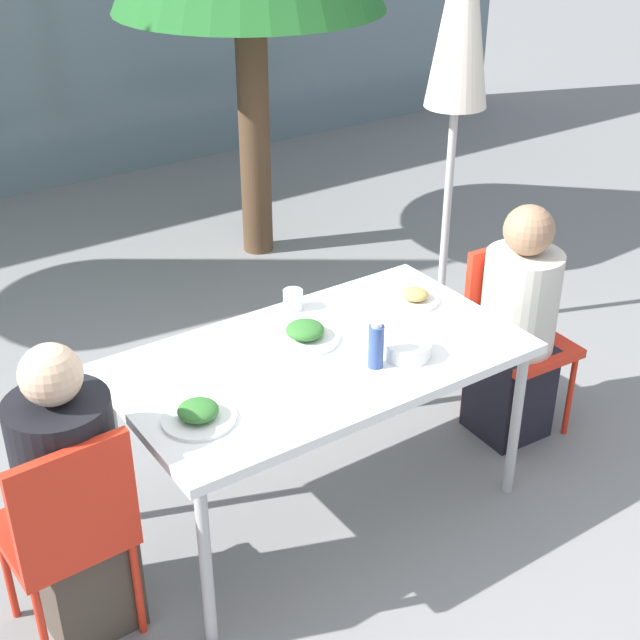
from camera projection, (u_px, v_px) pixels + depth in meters
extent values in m
plane|color=gray|center=(320.00, 504.00, 3.79)|extent=(24.00, 24.00, 0.00)
cube|color=white|center=(320.00, 358.00, 3.43)|extent=(1.57, 0.88, 0.04)
cylinder|color=#B7B7B7|center=(206.00, 566.00, 2.98)|extent=(0.04, 0.04, 0.71)
cylinder|color=#B7B7B7|center=(515.00, 424.00, 3.69)|extent=(0.04, 0.04, 0.71)
cylinder|color=#B7B7B7|center=(116.00, 451.00, 3.53)|extent=(0.04, 0.04, 0.71)
cylinder|color=#B7B7B7|center=(400.00, 346.00, 4.25)|extent=(0.04, 0.04, 0.71)
cube|color=red|center=(62.00, 529.00, 3.01)|extent=(0.42, 0.42, 0.04)
cube|color=red|center=(75.00, 506.00, 2.77)|extent=(0.40, 0.05, 0.42)
cylinder|color=red|center=(7.00, 572.00, 3.15)|extent=(0.03, 0.03, 0.43)
cylinder|color=red|center=(97.00, 533.00, 3.33)|extent=(0.03, 0.03, 0.43)
cylinder|color=red|center=(43.00, 634.00, 2.91)|extent=(0.03, 0.03, 0.43)
cylinder|color=red|center=(138.00, 587.00, 3.09)|extent=(0.03, 0.03, 0.43)
cube|color=#473D33|center=(84.00, 569.00, 3.13)|extent=(0.32, 0.32, 0.47)
cylinder|color=black|center=(66.00, 463.00, 2.90)|extent=(0.34, 0.34, 0.48)
sphere|color=beige|center=(51.00, 375.00, 2.74)|extent=(0.20, 0.20, 0.20)
cube|color=red|center=(523.00, 346.00, 4.06)|extent=(0.42, 0.42, 0.04)
cube|color=red|center=(501.00, 286.00, 4.09)|extent=(0.40, 0.06, 0.42)
cylinder|color=red|center=(570.00, 396.00, 4.13)|extent=(0.03, 0.03, 0.43)
cylinder|color=red|center=(515.00, 418.00, 3.97)|extent=(0.03, 0.03, 0.43)
cylinder|color=red|center=(519.00, 363.00, 4.38)|extent=(0.03, 0.03, 0.43)
cylinder|color=red|center=(466.00, 382.00, 4.23)|extent=(0.03, 0.03, 0.43)
cube|color=black|center=(509.00, 388.00, 4.14)|extent=(0.32, 0.32, 0.47)
cylinder|color=beige|center=(520.00, 301.00, 3.92)|extent=(0.34, 0.34, 0.46)
sphere|color=#9E7556|center=(529.00, 230.00, 3.76)|extent=(0.22, 0.22, 0.22)
cylinder|color=#333333|center=(439.00, 322.00, 5.12)|extent=(0.36, 0.36, 0.05)
cylinder|color=#BCBCBC|center=(453.00, 129.00, 4.57)|extent=(0.04, 0.04, 2.32)
cylinder|color=white|center=(305.00, 338.00, 3.52)|extent=(0.28, 0.28, 0.01)
ellipsoid|color=#33702D|center=(305.00, 330.00, 3.50)|extent=(0.15, 0.15, 0.06)
cylinder|color=white|center=(199.00, 419.00, 3.04)|extent=(0.26, 0.26, 0.01)
ellipsoid|color=#33702D|center=(198.00, 410.00, 3.02)|extent=(0.14, 0.14, 0.06)
cylinder|color=white|center=(415.00, 300.00, 3.79)|extent=(0.21, 0.21, 0.01)
ellipsoid|color=tan|center=(415.00, 294.00, 3.78)|extent=(0.11, 0.11, 0.05)
cylinder|color=#334C8E|center=(376.00, 346.00, 3.31)|extent=(0.06, 0.06, 0.17)
cylinder|color=white|center=(377.00, 324.00, 3.26)|extent=(0.04, 0.04, 0.02)
cylinder|color=white|center=(293.00, 300.00, 3.72)|extent=(0.08, 0.08, 0.09)
cylinder|color=white|center=(408.00, 349.00, 3.40)|extent=(0.18, 0.18, 0.06)
cylinder|color=brown|center=(254.00, 137.00, 5.69)|extent=(0.20, 0.20, 1.57)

